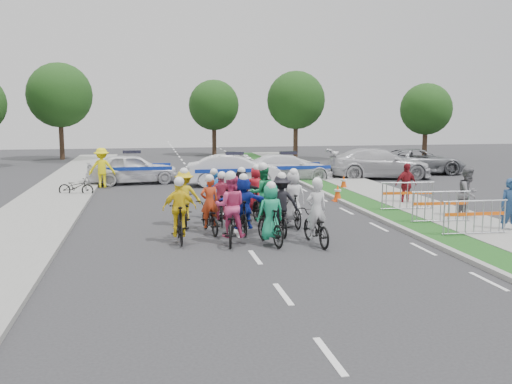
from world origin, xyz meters
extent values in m
plane|color=#28282B|center=(0.00, 0.00, 0.00)|extent=(90.00, 90.00, 0.00)
cube|color=gray|center=(5.10, 5.00, 0.06)|extent=(0.20, 60.00, 0.12)
cube|color=#184415|center=(5.80, 5.00, 0.06)|extent=(1.20, 60.00, 0.11)
cube|color=gray|center=(7.60, 5.00, 0.07)|extent=(2.40, 60.00, 0.13)
cube|color=gray|center=(-6.50, 5.00, 0.07)|extent=(3.00, 60.00, 0.13)
imported|color=black|center=(1.92, 1.10, 0.49)|extent=(0.78, 1.90, 0.98)
imported|color=silver|center=(1.92, 1.05, 0.99)|extent=(0.62, 0.43, 1.62)
sphere|color=white|center=(1.92, 1.00, 1.75)|extent=(0.28, 0.28, 0.28)
imported|color=black|center=(0.67, 1.30, 0.51)|extent=(0.82, 1.77, 1.02)
imported|color=#1C9A6A|center=(0.67, 1.25, 0.95)|extent=(0.83, 0.63, 1.54)
sphere|color=white|center=(0.67, 1.20, 1.66)|extent=(0.27, 0.27, 0.27)
imported|color=black|center=(-0.38, 1.74, 0.53)|extent=(1.01, 2.10, 1.06)
imported|color=#D33A74|center=(-0.38, 1.69, 1.06)|extent=(0.95, 0.79, 1.76)
sphere|color=white|center=(-0.38, 1.64, 1.90)|extent=(0.30, 0.30, 0.30)
imported|color=black|center=(-1.77, 2.07, 0.54)|extent=(0.53, 1.80, 1.07)
imported|color=yellow|center=(-1.77, 2.02, 0.99)|extent=(0.95, 0.41, 1.61)
sphere|color=white|center=(-1.77, 1.97, 1.74)|extent=(0.28, 0.28, 0.28)
imported|color=black|center=(1.29, 2.63, 0.49)|extent=(0.76, 1.89, 0.97)
imported|color=black|center=(1.29, 2.58, 0.99)|extent=(1.08, 0.67, 1.62)
sphere|color=white|center=(1.29, 2.53, 1.75)|extent=(0.28, 0.28, 0.28)
imported|color=black|center=(0.17, 2.85, 0.53)|extent=(0.58, 1.78, 1.06)
imported|color=#162CA7|center=(0.17, 2.80, 0.97)|extent=(1.49, 0.54, 1.59)
sphere|color=white|center=(0.17, 2.75, 1.71)|extent=(0.28, 0.28, 0.28)
imported|color=black|center=(-0.81, 3.18, 0.47)|extent=(0.87, 1.85, 0.93)
imported|color=red|center=(-0.81, 3.13, 0.96)|extent=(0.61, 0.45, 1.55)
sphere|color=white|center=(-0.81, 3.08, 1.68)|extent=(0.27, 0.27, 0.27)
imported|color=black|center=(1.91, 3.61, 0.54)|extent=(0.59, 1.82, 1.08)
imported|color=silver|center=(1.91, 3.56, 0.99)|extent=(0.82, 0.55, 1.63)
sphere|color=white|center=(1.91, 3.51, 1.76)|extent=(0.28, 0.28, 0.28)
imported|color=black|center=(1.03, 4.15, 0.53)|extent=(0.96, 2.08, 1.06)
imported|color=#178248|center=(1.03, 4.10, 1.06)|extent=(0.93, 0.77, 1.76)
sphere|color=white|center=(1.03, 4.05, 1.90)|extent=(0.30, 0.30, 0.30)
imported|color=black|center=(-0.28, 4.35, 0.51)|extent=(0.67, 1.72, 1.01)
imported|color=#C5365C|center=(-0.28, 4.30, 0.94)|extent=(0.92, 0.47, 1.52)
sphere|color=white|center=(-0.28, 4.25, 1.64)|extent=(0.26, 0.26, 0.26)
imported|color=black|center=(-1.48, 4.43, 0.49)|extent=(0.72, 1.89, 0.98)
imported|color=yellow|center=(-1.48, 4.38, 1.00)|extent=(1.08, 0.64, 1.63)
sphere|color=white|center=(-1.48, 4.33, 1.76)|extent=(0.28, 0.28, 0.28)
imported|color=black|center=(0.51, 5.26, 0.52)|extent=(0.78, 1.78, 1.03)
imported|color=black|center=(0.51, 5.21, 0.95)|extent=(1.49, 0.70, 1.55)
sphere|color=white|center=(0.51, 5.16, 1.67)|extent=(0.27, 0.27, 0.27)
imported|color=black|center=(-0.40, 5.55, 0.45)|extent=(0.89, 1.79, 0.90)
imported|color=blue|center=(-0.40, 5.50, 0.93)|extent=(0.60, 0.45, 1.50)
sphere|color=white|center=(-0.40, 5.45, 1.62)|extent=(0.26, 0.26, 0.26)
imported|color=black|center=(1.17, 5.95, 0.52)|extent=(0.71, 1.78, 1.04)
imported|color=red|center=(1.17, 5.90, 0.96)|extent=(0.82, 0.59, 1.56)
sphere|color=white|center=(1.17, 5.85, 1.69)|extent=(0.27, 0.27, 0.27)
imported|color=white|center=(-3.37, 15.83, 0.78)|extent=(4.81, 2.50, 1.56)
imported|color=white|center=(1.64, 14.06, 0.77)|extent=(4.83, 2.15, 1.54)
imported|color=white|center=(4.80, 15.72, 0.70)|extent=(4.97, 2.31, 1.40)
imported|color=silver|center=(9.96, 15.65, 0.83)|extent=(5.95, 3.03, 1.65)
imported|color=slate|center=(13.20, 17.37, 0.75)|extent=(5.61, 3.07, 1.49)
imported|color=navy|center=(8.10, 1.34, 0.84)|extent=(0.72, 0.60, 1.68)
imported|color=#5C5B60|center=(8.06, 3.61, 0.90)|extent=(1.10, 1.01, 1.81)
imported|color=maroon|center=(7.35, 6.85, 0.84)|extent=(1.04, 0.60, 1.67)
imported|color=#FFEC0D|center=(-4.78, 14.60, 0.96)|extent=(1.26, 0.74, 1.93)
cube|color=#F24C0C|center=(5.07, 8.36, 0.01)|extent=(0.40, 0.40, 0.03)
cone|color=#F24C0C|center=(5.07, 8.36, 0.35)|extent=(0.36, 0.36, 0.70)
cylinder|color=silver|center=(5.07, 8.36, 0.45)|extent=(0.29, 0.29, 0.08)
cube|color=#F24C0C|center=(6.50, 11.64, 0.01)|extent=(0.40, 0.40, 0.03)
cone|color=#F24C0C|center=(6.50, 11.64, 0.35)|extent=(0.36, 0.36, 0.70)
cylinder|color=silver|center=(6.50, 11.64, 0.45)|extent=(0.29, 0.29, 0.08)
imported|color=black|center=(-5.70, 11.89, 0.41)|extent=(1.64, 0.91, 0.82)
cylinder|color=#382619|center=(9.00, 30.00, 1.62)|extent=(0.36, 0.36, 3.25)
sphere|color=#163711|center=(9.00, 30.00, 4.55)|extent=(4.55, 4.55, 4.55)
cylinder|color=#382619|center=(18.00, 26.00, 1.38)|extent=(0.36, 0.36, 2.75)
sphere|color=#163711|center=(18.00, 26.00, 3.85)|extent=(3.85, 3.85, 3.85)
cylinder|color=#382619|center=(-9.00, 32.00, 1.75)|extent=(0.36, 0.36, 3.50)
sphere|color=#163711|center=(-9.00, 32.00, 4.90)|extent=(4.90, 4.90, 4.90)
cylinder|color=#382619|center=(3.00, 34.00, 1.50)|extent=(0.36, 0.36, 3.00)
sphere|color=#163711|center=(3.00, 34.00, 4.20)|extent=(4.20, 4.20, 4.20)
camera|label=1|loc=(-2.65, -13.83, 3.67)|focal=40.00mm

